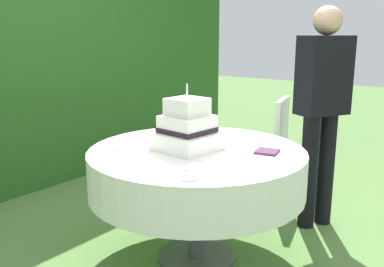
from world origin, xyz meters
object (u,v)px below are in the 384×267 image
object	(u,v)px
serving_plate_far	(120,148)
standing_person	(322,103)
serving_plate_left	(191,167)
napkin_stack	(267,152)
cake_table	(197,170)
garden_chair	(269,139)
serving_plate_near	(189,177)
wedding_cake	(187,129)

from	to	relation	value
serving_plate_far	standing_person	distance (m)	1.46
serving_plate_left	napkin_stack	world-z (taller)	napkin_stack
cake_table	garden_chair	bearing A→B (deg)	5.64
garden_chair	standing_person	world-z (taller)	standing_person
garden_chair	serving_plate_left	bearing A→B (deg)	-168.25
serving_plate_far	napkin_stack	xyz separation A→B (m)	(0.46, -0.76, 0.00)
cake_table	serving_plate_near	xyz separation A→B (m)	(-0.45, -0.29, 0.14)
standing_person	cake_table	bearing A→B (deg)	156.81
cake_table	serving_plate_far	size ratio (longest dim) A/B	11.52
serving_plate_near	serving_plate_far	bearing A→B (deg)	75.13
cake_table	napkin_stack	distance (m)	0.44
cake_table	wedding_cake	bearing A→B (deg)	121.29
wedding_cake	serving_plate_near	bearing A→B (deg)	-140.79
serving_plate_left	standing_person	size ratio (longest dim) A/B	0.07
serving_plate_far	garden_chair	world-z (taller)	garden_chair
standing_person	wedding_cake	bearing A→B (deg)	154.99
serving_plate_far	napkin_stack	distance (m)	0.89
cake_table	serving_plate_near	world-z (taller)	serving_plate_near
napkin_stack	garden_chair	xyz separation A→B (m)	(0.99, 0.49, -0.19)
cake_table	napkin_stack	bearing A→B (deg)	-62.66
garden_chair	standing_person	bearing A→B (deg)	-114.39
cake_table	standing_person	world-z (taller)	standing_person
wedding_cake	serving_plate_left	bearing A→B (deg)	-139.17
cake_table	standing_person	bearing A→B (deg)	-23.19
serving_plate_left	standing_person	distance (m)	1.29
cake_table	napkin_stack	xyz separation A→B (m)	(0.19, -0.37, 0.14)
napkin_stack	serving_plate_far	bearing A→B (deg)	121.37
cake_table	serving_plate_left	bearing A→B (deg)	-148.22
napkin_stack	garden_chair	world-z (taller)	garden_chair
wedding_cake	standing_person	world-z (taller)	standing_person
serving_plate_left	napkin_stack	size ratio (longest dim) A/B	0.86
garden_chair	standing_person	size ratio (longest dim) A/B	0.56
napkin_stack	cake_table	bearing A→B (deg)	117.34
serving_plate_near	wedding_cake	bearing A→B (deg)	39.21
serving_plate_near	standing_person	xyz separation A→B (m)	(1.39, -0.12, 0.20)
cake_table	standing_person	xyz separation A→B (m)	(0.95, -0.41, 0.33)
serving_plate_far	standing_person	xyz separation A→B (m)	(1.22, -0.79, 0.20)
cake_table	serving_plate_far	xyz separation A→B (m)	(-0.27, 0.38, 0.14)
wedding_cake	serving_plate_far	world-z (taller)	wedding_cake
serving_plate_left	cake_table	bearing A→B (deg)	31.78
serving_plate_left	serving_plate_far	bearing A→B (deg)	85.52
wedding_cake	garden_chair	size ratio (longest dim) A/B	0.45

